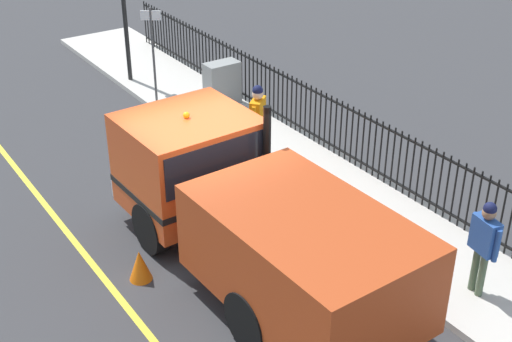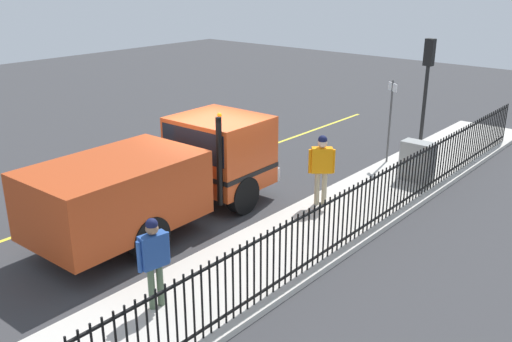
# 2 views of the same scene
# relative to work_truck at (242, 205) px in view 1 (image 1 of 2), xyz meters

# --- Properties ---
(ground_plane) EXTENTS (53.90, 53.90, 0.00)m
(ground_plane) POSITION_rel_work_truck_xyz_m (0.11, 1.31, -1.29)
(ground_plane) COLOR #38383A
(ground_plane) RESTS_ON ground
(sidewalk_slab) EXTENTS (2.43, 24.50, 0.13)m
(sidewalk_slab) POSITION_rel_work_truck_xyz_m (3.00, 1.31, -1.23)
(sidewalk_slab) COLOR beige
(sidewalk_slab) RESTS_ON ground
(lane_marking) EXTENTS (0.12, 22.05, 0.01)m
(lane_marking) POSITION_rel_work_truck_xyz_m (-2.14, 1.31, -1.29)
(lane_marking) COLOR yellow
(lane_marking) RESTS_ON ground
(work_truck) EXTENTS (2.42, 6.44, 2.62)m
(work_truck) POSITION_rel_work_truck_xyz_m (0.00, 0.00, 0.00)
(work_truck) COLOR #D84C1E
(work_truck) RESTS_ON ground
(worker_standing) EXTENTS (0.54, 0.51, 1.82)m
(worker_standing) POSITION_rel_work_truck_xyz_m (2.30, 2.89, -0.05)
(worker_standing) COLOR orange
(worker_standing) RESTS_ON sidewalk_slab
(pedestrian_distant) EXTENTS (0.30, 0.62, 1.71)m
(pedestrian_distant) POSITION_rel_work_truck_xyz_m (2.71, -2.83, -0.12)
(pedestrian_distant) COLOR #264C99
(pedestrian_distant) RESTS_ON sidewalk_slab
(iron_fence) EXTENTS (0.04, 20.86, 1.33)m
(iron_fence) POSITION_rel_work_truck_xyz_m (3.99, 1.31, -0.49)
(iron_fence) COLOR black
(iron_fence) RESTS_ON sidewalk_slab
(utility_cabinet) EXTENTS (0.89, 0.48, 1.13)m
(utility_cabinet) POSITION_rel_work_truck_xyz_m (3.38, 6.10, -0.60)
(utility_cabinet) COLOR gray
(utility_cabinet) RESTS_ON sidewalk_slab
(traffic_cone) EXTENTS (0.40, 0.40, 0.57)m
(traffic_cone) POSITION_rel_work_truck_xyz_m (-1.61, 0.72, -1.01)
(traffic_cone) COLOR orange
(traffic_cone) RESTS_ON ground
(street_sign) EXTENTS (0.43, 0.31, 2.55)m
(street_sign) POSITION_rel_work_truck_xyz_m (1.97, 7.06, 0.41)
(street_sign) COLOR #4C4C4C
(street_sign) RESTS_ON sidewalk_slab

